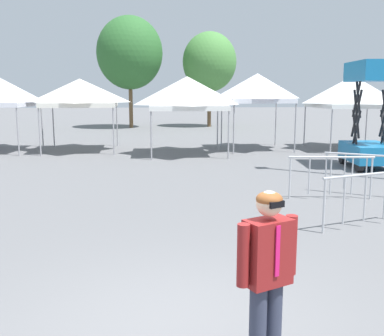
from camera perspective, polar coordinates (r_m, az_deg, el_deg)
The scene contains 12 objects.
ground_plane at distance 5.36m, azimuth -2.49°, elevation -19.72°, with size 140.00×140.00×0.00m, color slate.
canopy_tent_far_right at distance 20.52m, azimuth -14.13°, elevation 9.31°, with size 3.30×3.30×3.19m.
canopy_tent_right_of_center at distance 18.80m, azimuth -0.63°, elevation 9.56°, with size 3.25×3.25×3.25m.
canopy_tent_behind_left at distance 20.71m, azimuth 8.34°, elevation 10.06°, with size 3.03×3.03×3.44m.
canopy_tent_behind_right at distance 21.79m, azimuth 19.83°, elevation 9.17°, with size 3.48×3.48×3.34m.
scissor_lift at distance 16.63m, azimuth 21.74°, elevation 3.88°, with size 1.58×2.41×3.64m.
person_foreground at distance 4.17m, azimuth 9.59°, elevation -12.95°, with size 0.60×0.40×1.78m.
tree_behind_tents_left at distance 33.96m, azimuth 2.25°, elevation 13.39°, with size 3.98×3.98×6.99m.
tree_behind_tents_right at distance 33.19m, azimuth -7.97°, elevation 14.37°, with size 4.70×4.70×7.94m.
crowd_barrier_by_lift at distance 9.31m, azimuth 21.31°, elevation -2.57°, with size 1.99×0.76×1.08m.
crowd_barrier_mid_lot at distance 12.15m, azimuth 21.43°, elevation 0.17°, with size 1.85×1.07×1.08m.
crowd_barrier_near_person at distance 11.46m, azimuth 17.35°, elevation -0.13°, with size 2.10×0.23×1.08m.
Camera 1 is at (-0.08, -4.66, 2.64)m, focal length 41.71 mm.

